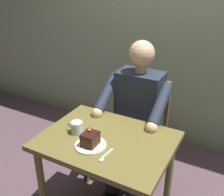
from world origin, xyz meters
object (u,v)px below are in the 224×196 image
dining_table (107,152)px  chair (142,125)px  cake_slice (90,139)px  seated_person (135,118)px  coffee_cup (77,127)px  dessert_spoon (104,157)px

dining_table → chair: bearing=-90.0°
dining_table → cake_slice: bearing=67.2°
seated_person → cake_slice: (0.05, 0.58, 0.12)m
coffee_cup → seated_person: bearing=-113.3°
cake_slice → dessert_spoon: (-0.13, 0.06, -0.05)m
cake_slice → dining_table: bearing=-112.8°
chair → seated_person: (-0.00, 0.17, 0.16)m
coffee_cup → dessert_spoon: (-0.30, 0.14, -0.04)m
seated_person → cake_slice: 0.60m
seated_person → coffee_cup: size_ratio=11.13×
dining_table → coffee_cup: 0.27m
dining_table → coffee_cup: bearing=8.9°
chair → coffee_cup: (0.21, 0.67, 0.28)m
cake_slice → seated_person: bearing=-94.9°
dessert_spoon → coffee_cup: bearing=-25.9°
dessert_spoon → chair: bearing=-84.1°
chair → seated_person: 0.24m
chair → dining_table: bearing=90.0°
dining_table → coffee_cup: size_ratio=7.50×
dessert_spoon → dining_table: bearing=-64.8°
dining_table → seated_person: (-0.00, -0.46, 0.04)m
cake_slice → dessert_spoon: cake_slice is taller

